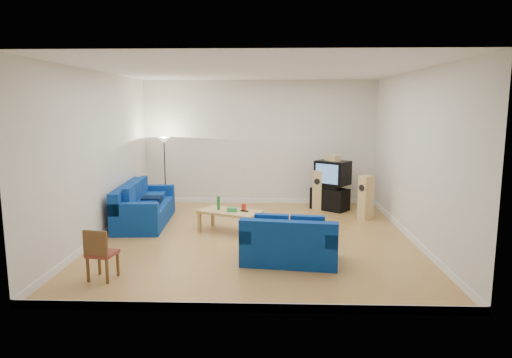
{
  "coord_description": "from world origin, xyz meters",
  "views": [
    {
      "loc": [
        0.3,
        -8.6,
        2.56
      ],
      "look_at": [
        0.0,
        0.4,
        1.1
      ],
      "focal_mm": 32.0,
      "sensor_mm": 36.0,
      "label": 1
    }
  ],
  "objects_px": {
    "sofa_loveseat": "(290,245)",
    "sofa_three_seat": "(142,209)",
    "television": "(333,173)",
    "tv_stand": "(330,199)",
    "coffee_table": "(230,213)"
  },
  "relations": [
    {
      "from": "sofa_loveseat",
      "to": "sofa_three_seat",
      "type": "bearing_deg",
      "value": 149.73
    },
    {
      "from": "sofa_three_seat",
      "to": "television",
      "type": "relative_size",
      "value": 2.43
    },
    {
      "from": "sofa_loveseat",
      "to": "television",
      "type": "xyz_separation_m",
      "value": [
        1.2,
        3.95,
        0.63
      ]
    },
    {
      "from": "sofa_loveseat",
      "to": "tv_stand",
      "type": "xyz_separation_m",
      "value": [
        1.15,
        3.92,
        -0.03
      ]
    },
    {
      "from": "sofa_three_seat",
      "to": "coffee_table",
      "type": "relative_size",
      "value": 1.65
    },
    {
      "from": "coffee_table",
      "to": "television",
      "type": "distance_m",
      "value": 3.24
    },
    {
      "from": "tv_stand",
      "to": "television",
      "type": "relative_size",
      "value": 0.93
    },
    {
      "from": "coffee_table",
      "to": "television",
      "type": "bearing_deg",
      "value": 42.81
    },
    {
      "from": "tv_stand",
      "to": "television",
      "type": "distance_m",
      "value": 0.66
    },
    {
      "from": "sofa_three_seat",
      "to": "television",
      "type": "height_order",
      "value": "television"
    },
    {
      "from": "sofa_three_seat",
      "to": "sofa_loveseat",
      "type": "xyz_separation_m",
      "value": [
        3.13,
        -2.44,
        -0.03
      ]
    },
    {
      "from": "sofa_three_seat",
      "to": "television",
      "type": "bearing_deg",
      "value": 105.83
    },
    {
      "from": "sofa_three_seat",
      "to": "coffee_table",
      "type": "xyz_separation_m",
      "value": [
        1.98,
        -0.66,
        0.08
      ]
    },
    {
      "from": "sofa_loveseat",
      "to": "tv_stand",
      "type": "bearing_deg",
      "value": 81.36
    },
    {
      "from": "sofa_three_seat",
      "to": "tv_stand",
      "type": "bearing_deg",
      "value": 105.64
    }
  ]
}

